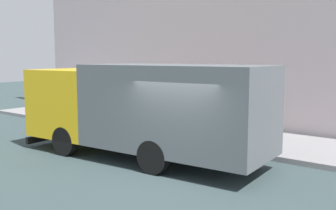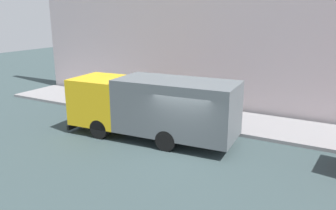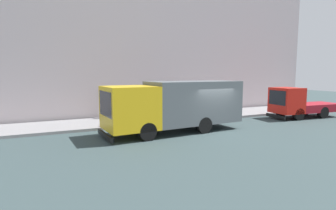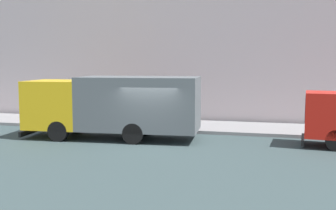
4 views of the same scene
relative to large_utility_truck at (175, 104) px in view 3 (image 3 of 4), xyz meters
name	(u,v)px [view 3 (image 3 of 4)]	position (x,y,z in m)	size (l,w,h in m)	color
ground	(213,131)	(-0.82, -2.08, -1.63)	(80.00, 80.00, 0.00)	#324143
sidewalk	(176,117)	(4.04, -2.08, -1.55)	(3.71, 30.00, 0.16)	gray
building_facade	(163,41)	(6.39, -2.08, 4.34)	(0.50, 30.00, 11.94)	#B7A8AC
large_utility_truck	(175,104)	(0.00, 0.00, 0.00)	(3.05, 8.32, 2.91)	gold
small_flatbed_truck	(298,104)	(0.44, -10.59, -0.56)	(2.38, 5.79, 2.32)	red
pedestrian_walking	(108,105)	(5.40, 2.72, -0.53)	(0.50, 0.50, 1.77)	#4C384B
traffic_cone_orange	(103,121)	(2.62, 3.65, -1.17)	(0.42, 0.42, 0.60)	orange
street_sign_post	(152,101)	(2.66, 0.38, -0.10)	(0.44, 0.08, 2.29)	#4C5156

